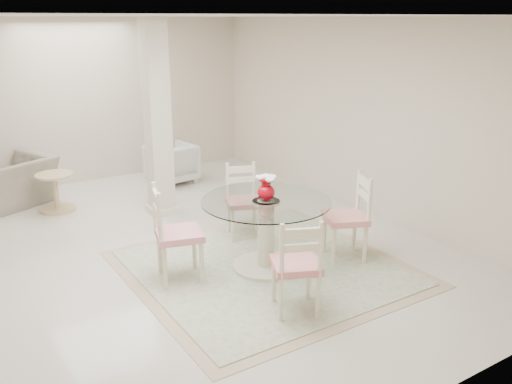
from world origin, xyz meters
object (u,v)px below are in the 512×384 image
side_table (56,194)px  armchair_white (172,163)px  column (157,120)px  dining_chair_east (352,211)px  dining_chair_north (243,195)px  dining_chair_south (298,260)px  dining_table (266,235)px  recliner_taupe (11,182)px  red_vase (266,187)px  dining_chair_west (171,227)px

side_table → armchair_white: bearing=11.7°
column → dining_chair_east: column is taller
dining_chair_north → column: bearing=132.2°
column → dining_chair_south: size_ratio=2.51×
dining_table → dining_chair_east: dining_chair_east is taller
column → dining_table: size_ratio=1.92×
recliner_taupe → side_table: recliner_taupe is taller
dining_chair_north → dining_chair_south: size_ratio=0.96×
recliner_taupe → dining_chair_south: bearing=85.2°
recliner_taupe → armchair_white: (2.50, -0.20, -0.03)m
dining_chair_north → armchair_white: size_ratio=1.43×
dining_table → armchair_white: size_ratio=1.94×
red_vase → side_table: size_ratio=0.52×
red_vase → dining_chair_east: 1.08m
dining_chair_east → column: bearing=-131.9°
dining_chair_south → red_vase: bearing=-83.6°
red_vase → column: bearing=96.0°
column → recliner_taupe: size_ratio=2.45×
dining_chair_north → recliner_taupe: size_ratio=0.94×
armchair_white → side_table: (-2.00, -0.41, -0.07)m
dining_chair_south → dining_table: bearing=-83.3°
column → side_table: (-1.25, 0.91, -1.09)m
column → dining_chair_south: 3.40m
column → dining_table: 2.53m
dining_chair_west → armchair_white: bearing=-9.1°
column → dining_chair_north: column is taller
dining_chair_north → side_table: bearing=148.9°
dining_chair_south → side_table: bearing=-50.6°
dining_table → dining_chair_north: bearing=73.3°
recliner_taupe → dining_chair_north: bearing=104.3°
dining_chair_north → recliner_taupe: bearing=149.1°
dining_chair_east → dining_chair_west: size_ratio=0.97×
dining_table → recliner_taupe: bearing=117.3°
dining_chair_east → side_table: bearing=-121.9°
dining_table → dining_chair_north: (0.29, 0.97, 0.13)m
side_table → dining_chair_north: bearing=-51.9°
red_vase → dining_chair_east: size_ratio=0.26×
recliner_taupe → side_table: (0.50, -0.61, -0.10)m
dining_chair_north → red_vase: bearing=-85.7°
armchair_white → dining_chair_west: bearing=57.5°
dining_chair_west → column: bearing=-5.2°
dining_chair_west → recliner_taupe: dining_chair_west is taller
dining_chair_east → side_table: 4.33m
column → dining_chair_north: (0.53, -1.36, -0.80)m
dining_table → red_vase: bearing=-33.7°
dining_chair_south → armchair_white: bearing=-76.3°
dining_table → armchair_white: (0.51, 3.66, -0.08)m
dining_table → side_table: 3.58m
armchair_white → side_table: 2.05m
dining_chair_north → dining_chair_south: 2.04m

